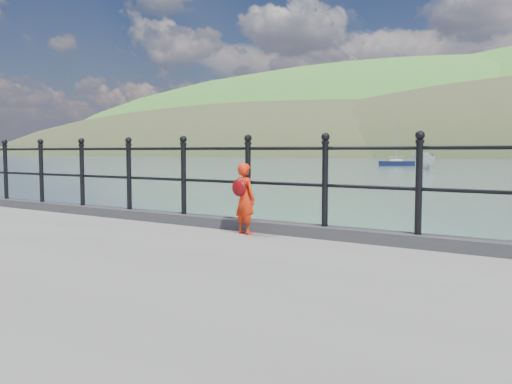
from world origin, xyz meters
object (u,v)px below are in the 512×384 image
Objects in this scene: child at (245,198)px; launch_white at (425,161)px; sailboat_left at (396,164)px; railing at (214,171)px.

launch_white is at bearing -59.87° from child.
sailboat_left is (-23.33, 70.48, -1.15)m from child.
sailboat_left reaches higher than railing.
launch_white is at bearing 104.11° from railing.
launch_white reaches higher than child.
launch_white is 17.68m from sailboat_left.
sailboat_left is (-22.56, 70.15, -1.48)m from railing.
sailboat_left is at bearing 107.82° from railing.
railing is 56.54m from launch_white.
launch_white is 0.74× the size of sailboat_left.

